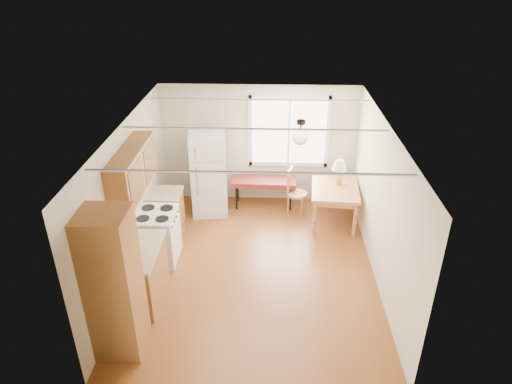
# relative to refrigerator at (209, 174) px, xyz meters

# --- Properties ---
(room_shell) EXTENTS (4.60, 5.60, 2.62)m
(room_shell) POSITION_rel_refrigerator_xyz_m (1.00, -1.89, 0.40)
(room_shell) COLOR #5B2C12
(room_shell) RESTS_ON ground
(kitchen_run) EXTENTS (0.65, 3.40, 2.20)m
(kitchen_run) POSITION_rel_refrigerator_xyz_m (-0.72, -2.53, -0.01)
(kitchen_run) COLOR brown
(kitchen_run) RESTS_ON ground
(window_unit) EXTENTS (1.64, 0.05, 1.51)m
(window_unit) POSITION_rel_refrigerator_xyz_m (1.60, 0.58, 0.70)
(window_unit) COLOR white
(window_unit) RESTS_ON room_shell
(pendant_light) EXTENTS (0.26, 0.26, 0.40)m
(pendant_light) POSITION_rel_refrigerator_xyz_m (1.70, -1.49, 1.38)
(pendant_light) COLOR black
(pendant_light) RESTS_ON room_shell
(refrigerator) EXTENTS (0.79, 0.79, 1.70)m
(refrigerator) POSITION_rel_refrigerator_xyz_m (0.00, 0.00, 0.00)
(refrigerator) COLOR silver
(refrigerator) RESTS_ON ground
(bench) EXTENTS (1.35, 0.53, 0.61)m
(bench) POSITION_rel_refrigerator_xyz_m (1.10, 0.27, -0.30)
(bench) COLOR #5A1915
(bench) RESTS_ON ground
(dining_table) EXTENTS (0.98, 1.26, 0.74)m
(dining_table) POSITION_rel_refrigerator_xyz_m (2.50, -0.29, -0.21)
(dining_table) COLOR #AD6A42
(dining_table) RESTS_ON ground
(chair) EXTENTS (0.45, 0.45, 0.94)m
(chair) POSITION_rel_refrigerator_xyz_m (1.71, 0.03, -0.32)
(chair) COLOR #AD6A42
(chair) RESTS_ON ground
(table_lamp) EXTENTS (0.29, 0.29, 0.50)m
(table_lamp) POSITION_rel_refrigerator_xyz_m (2.57, -0.15, 0.26)
(table_lamp) COLOR #BC923C
(table_lamp) RESTS_ON dining_table
(coffee_maker) EXTENTS (0.19, 0.23, 0.32)m
(coffee_maker) POSITION_rel_refrigerator_xyz_m (-0.72, -3.17, 0.17)
(coffee_maker) COLOR black
(coffee_maker) RESTS_ON kitchen_run
(kettle) EXTENTS (0.12, 0.12, 0.24)m
(kettle) POSITION_rel_refrigerator_xyz_m (-0.79, -2.84, 0.15)
(kettle) COLOR red
(kettle) RESTS_ON kitchen_run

